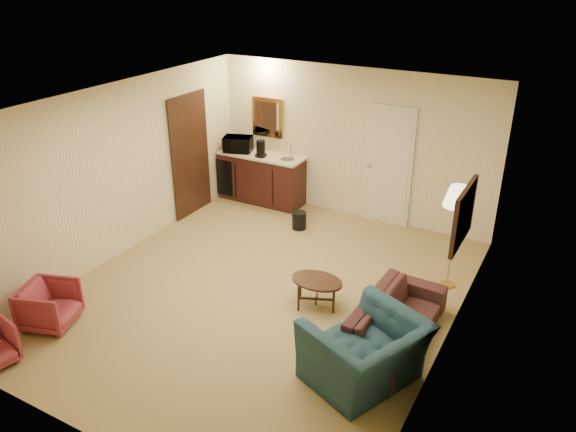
# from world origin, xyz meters

# --- Properties ---
(ground) EXTENTS (6.00, 6.00, 0.00)m
(ground) POSITION_xyz_m (0.00, 0.00, 0.00)
(ground) COLOR #95824C
(ground) RESTS_ON ground
(room_walls) EXTENTS (5.02, 6.01, 2.61)m
(room_walls) POSITION_xyz_m (-0.10, 0.77, 1.72)
(room_walls) COLOR beige
(room_walls) RESTS_ON ground
(wetbar_cabinet) EXTENTS (1.64, 0.58, 0.92)m
(wetbar_cabinet) POSITION_xyz_m (-1.65, 2.72, 0.46)
(wetbar_cabinet) COLOR #331110
(wetbar_cabinet) RESTS_ON ground
(sofa) EXTENTS (0.62, 1.90, 0.73)m
(sofa) POSITION_xyz_m (1.95, -0.16, 0.37)
(sofa) COLOR black
(sofa) RESTS_ON ground
(teal_armchair) EXTENTS (1.15, 1.36, 1.01)m
(teal_armchair) POSITION_xyz_m (1.90, -0.98, 0.51)
(teal_armchair) COLOR #1C3B46
(teal_armchair) RESTS_ON ground
(rose_chair_near) EXTENTS (0.73, 0.76, 0.62)m
(rose_chair_near) POSITION_xyz_m (-1.90, -1.92, 0.31)
(rose_chair_near) COLOR #9A3246
(rose_chair_near) RESTS_ON ground
(coffee_table) EXTENTS (0.82, 0.70, 0.40)m
(coffee_table) POSITION_xyz_m (0.82, 0.06, 0.20)
(coffee_table) COLOR #321A10
(coffee_table) RESTS_ON ground
(floor_lamp) EXTENTS (0.53, 0.53, 1.51)m
(floor_lamp) POSITION_xyz_m (2.20, 1.40, 0.75)
(floor_lamp) COLOR gold
(floor_lamp) RESTS_ON ground
(waste_bin) EXTENTS (0.27, 0.27, 0.30)m
(waste_bin) POSITION_xyz_m (-0.47, 2.00, 0.15)
(waste_bin) COLOR black
(waste_bin) RESTS_ON ground
(microwave) EXTENTS (0.58, 0.44, 0.35)m
(microwave) POSITION_xyz_m (-2.11, 2.66, 1.09)
(microwave) COLOR black
(microwave) RESTS_ON wetbar_cabinet
(coffee_maker) EXTENTS (0.19, 0.19, 0.30)m
(coffee_maker) POSITION_xyz_m (-1.58, 2.60, 1.07)
(coffee_maker) COLOR black
(coffee_maker) RESTS_ON wetbar_cabinet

